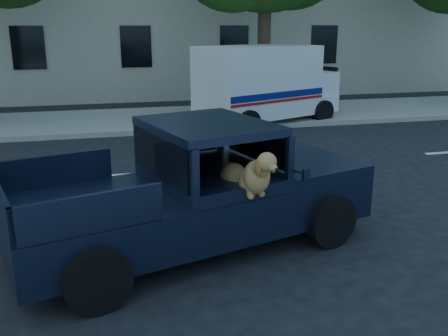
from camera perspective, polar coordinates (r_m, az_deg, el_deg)
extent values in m
plane|color=black|center=(7.59, -9.27, -8.07)|extent=(120.00, 120.00, 0.00)
cube|color=gray|center=(16.40, -12.05, 5.27)|extent=(60.00, 4.00, 0.15)
cylinder|color=#332619|center=(17.42, 4.56, 13.25)|extent=(0.44, 0.44, 4.40)
cube|color=black|center=(7.09, -3.53, -4.36)|extent=(5.36, 3.26, 0.64)
cube|color=black|center=(7.88, 8.08, 0.67)|extent=(1.93, 2.26, 0.15)
cube|color=black|center=(6.88, -1.90, 4.82)|extent=(1.96, 2.20, 0.12)
cube|color=black|center=(7.35, 3.51, 2.84)|extent=(0.70, 1.66, 0.55)
cube|color=black|center=(6.86, 1.32, -3.40)|extent=(0.66, 0.66, 0.37)
cube|color=black|center=(6.45, 9.34, -0.77)|extent=(0.11, 0.07, 0.15)
cube|color=silver|center=(15.96, 4.97, 7.12)|extent=(4.88, 3.57, 0.53)
cube|color=silver|center=(15.55, 3.87, 10.84)|extent=(4.10, 3.24, 1.59)
cube|color=silver|center=(17.07, 9.50, 9.71)|extent=(1.63, 2.17, 0.74)
cube|color=#0B145A|center=(14.86, 6.38, 8.27)|extent=(3.33, 1.40, 0.19)
cube|color=#9E0F0F|center=(14.89, 6.36, 7.62)|extent=(3.33, 1.40, 0.07)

